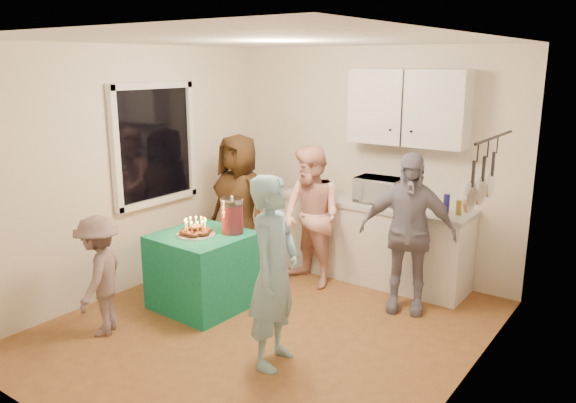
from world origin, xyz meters
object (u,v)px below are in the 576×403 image
Objects in this scene: punch_jar at (232,217)px; woman_back_left at (239,205)px; party_table at (203,270)px; woman_back_right at (407,233)px; child_near_left at (99,276)px; man_birthday at (274,272)px; woman_back_center at (311,217)px; counter at (371,242)px; microwave at (379,190)px.

woman_back_left is at bearing 126.52° from punch_jar.
woman_back_right is at bearing 33.30° from party_table.
woman_back_left reaches higher than punch_jar.
woman_back_right is 1.44× the size of child_near_left.
woman_back_center is (-0.69, 1.59, -0.02)m from man_birthday.
party_table is at bearing -135.73° from punch_jar.
woman_back_right reaches higher than child_near_left.
punch_jar reaches higher than party_table.
party_table is 1.41m from man_birthday.
woman_back_center is (0.57, 1.11, 0.40)m from party_table.
woman_back_left is at bearing -153.67° from woman_back_center.
child_near_left reaches higher than counter.
counter is 4.42× the size of microwave.
child_near_left is at bearing -153.27° from woman_back_right.
woman_back_center is (-0.52, -0.56, -0.27)m from microwave.
party_table is at bearing -64.12° from woman_back_left.
microwave is at bearing 118.02° from woman_back_right.
microwave is 1.70m from punch_jar.
punch_jar is at bearing 122.15° from child_near_left.
woman_back_left reaches higher than woman_back_right.
woman_back_right reaches higher than woman_back_center.
counter reaches higher than party_table.
punch_jar is 0.21× the size of woman_back_right.
counter is 2.19m from man_birthday.
woman_back_center reaches higher than microwave.
child_near_left is (-0.01, -1.92, -0.26)m from woman_back_left.
party_table is 1.31m from woman_back_center.
woman_back_center is (-0.45, -0.56, 0.35)m from counter.
microwave is 1.46× the size of punch_jar.
party_table is 0.52× the size of woman_back_left.
woman_back_right reaches higher than party_table.
microwave reaches higher than punch_jar.
counter is 1.96m from party_table.
man_birthday is at bearing -33.66° from punch_jar.
woman_back_left reaches higher than man_birthday.
woman_back_left reaches higher than microwave.
woman_back_right is at bearing -26.64° from man_birthday.
man_birthday reaches higher than party_table.
woman_back_left is (-1.35, -0.72, 0.39)m from counter.
punch_jar is at bearing -46.53° from woman_back_left.
counter is at bearing 61.14° from punch_jar.
man_birthday is 2.13m from woman_back_left.
woman_back_left reaches higher than child_near_left.
man_birthday reaches higher than punch_jar.
man_birthday is (1.04, -0.69, -0.14)m from punch_jar.
child_near_left is at bearing -97.69° from woman_back_center.
woman_back_center is 1.40× the size of child_near_left.
man_birthday reaches higher than woman_back_center.
punch_jar is at bearing 44.27° from party_table.
man_birthday is 1.73m from woman_back_center.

